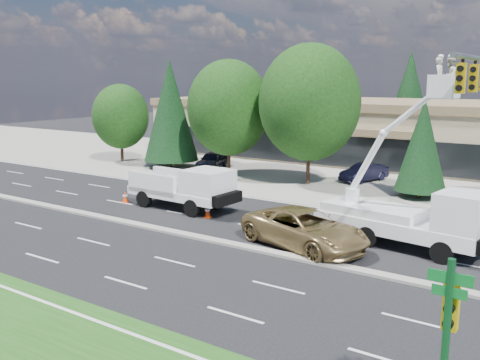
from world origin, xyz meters
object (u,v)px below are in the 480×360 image
Objects in this scene: utility_pickup at (187,192)px; bucket_truck at (411,210)px; street_sign_pole at (448,329)px; minivan at (305,229)px.

utility_pickup is 0.78× the size of bucket_truck.
bucket_truck reaches higher than street_sign_pole.
utility_pickup is 1.07× the size of minivan.
minivan is (-4.01, -2.49, -0.90)m from bucket_truck.
street_sign_pole is at bearing -33.20° from utility_pickup.
minivan is at bearing -140.57° from bucket_truck.
utility_pickup is (-17.38, 12.58, -1.41)m from street_sign_pole.
bucket_truck is at bearing 109.35° from street_sign_pole.
minivan is (8.97, -2.55, -0.17)m from utility_pickup.
bucket_truck reaches higher than minivan.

